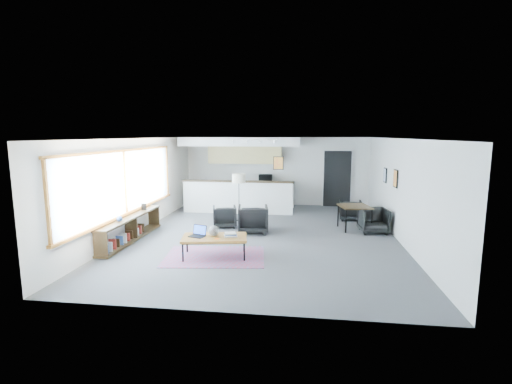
# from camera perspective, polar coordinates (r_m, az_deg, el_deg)

# --- Properties ---
(room) EXTENTS (7.02, 9.02, 2.62)m
(room) POSITION_cam_1_polar(r_m,az_deg,el_deg) (9.88, 1.18, 0.69)
(room) COLOR #464648
(room) RESTS_ON ground
(window) EXTENTS (0.10, 5.95, 1.66)m
(window) POSITION_cam_1_polar(r_m,az_deg,el_deg) (10.00, -19.56, 1.17)
(window) COLOR #8CBFFF
(window) RESTS_ON room
(console) EXTENTS (0.35, 3.00, 0.80)m
(console) POSITION_cam_1_polar(r_m,az_deg,el_deg) (10.00, -18.77, -5.38)
(console) COLOR #332412
(console) RESTS_ON floor
(kitchenette) EXTENTS (4.20, 1.96, 2.60)m
(kitchenette) POSITION_cam_1_polar(r_m,az_deg,el_deg) (13.69, -2.11, 3.29)
(kitchenette) COLOR white
(kitchenette) RESTS_ON floor
(doorway) EXTENTS (1.10, 0.12, 2.15)m
(doorway) POSITION_cam_1_polar(r_m,az_deg,el_deg) (14.29, 12.37, 2.10)
(doorway) COLOR black
(doorway) RESTS_ON room
(track_light) EXTENTS (1.60, 0.07, 0.15)m
(track_light) POSITION_cam_1_polar(r_m,az_deg,el_deg) (12.04, -0.46, 8.01)
(track_light) COLOR silver
(track_light) RESTS_ON room
(wall_art_lower) EXTENTS (0.03, 0.38, 0.48)m
(wall_art_lower) POSITION_cam_1_polar(r_m,az_deg,el_deg) (10.47, 20.68, 1.95)
(wall_art_lower) COLOR black
(wall_art_lower) RESTS_ON room
(wall_art_upper) EXTENTS (0.03, 0.34, 0.44)m
(wall_art_upper) POSITION_cam_1_polar(r_m,az_deg,el_deg) (11.74, 19.24, 2.47)
(wall_art_upper) COLOR black
(wall_art_upper) RESTS_ON room
(kilim_rug) EXTENTS (2.35, 1.74, 0.01)m
(kilim_rug) POSITION_cam_1_polar(r_m,az_deg,el_deg) (8.45, -6.35, -9.81)
(kilim_rug) COLOR #683957
(kilim_rug) RESTS_ON floor
(coffee_table) EXTENTS (1.53, 1.00, 0.46)m
(coffee_table) POSITION_cam_1_polar(r_m,az_deg,el_deg) (8.33, -6.40, -7.06)
(coffee_table) COLOR brown
(coffee_table) RESTS_ON floor
(laptop) EXTENTS (0.40, 0.36, 0.24)m
(laptop) POSITION_cam_1_polar(r_m,az_deg,el_deg) (8.39, -8.84, -6.25)
(laptop) COLOR black
(laptop) RESTS_ON coffee_table
(ceramic_pot) EXTENTS (0.23, 0.23, 0.23)m
(ceramic_pot) POSITION_cam_1_polar(r_m,az_deg,el_deg) (8.34, -6.53, -5.95)
(ceramic_pot) COLOR gray
(ceramic_pot) RESTS_ON coffee_table
(book_stack) EXTENTS (0.33, 0.30, 0.09)m
(book_stack) POSITION_cam_1_polar(r_m,az_deg,el_deg) (8.30, -3.94, -6.54)
(book_stack) COLOR silver
(book_stack) RESTS_ON coffee_table
(coaster) EXTENTS (0.12, 0.12, 0.01)m
(coaster) POSITION_cam_1_polar(r_m,az_deg,el_deg) (8.13, -6.04, -7.16)
(coaster) COLOR #E5590C
(coaster) RESTS_ON coffee_table
(armchair_left) EXTENTS (0.80, 0.77, 0.68)m
(armchair_left) POSITION_cam_1_polar(r_m,az_deg,el_deg) (10.97, -4.86, -3.61)
(armchair_left) COLOR black
(armchair_left) RESTS_ON floor
(armchair_right) EXTENTS (0.91, 0.87, 0.83)m
(armchair_right) POSITION_cam_1_polar(r_m,az_deg,el_deg) (10.30, -0.47, -3.98)
(armchair_right) COLOR black
(armchair_right) RESTS_ON floor
(floor_lamp) EXTENTS (0.51, 0.51, 1.48)m
(floor_lamp) POSITION_cam_1_polar(r_m,az_deg,el_deg) (11.63, -2.66, 1.85)
(floor_lamp) COLOR black
(floor_lamp) RESTS_ON floor
(dining_table) EXTENTS (0.97, 0.97, 0.69)m
(dining_table) POSITION_cam_1_polar(r_m,az_deg,el_deg) (10.95, 14.94, -2.38)
(dining_table) COLOR #332412
(dining_table) RESTS_ON floor
(dining_chair_near) EXTENTS (0.68, 0.65, 0.64)m
(dining_chair_near) POSITION_cam_1_polar(r_m,az_deg,el_deg) (10.80, 17.62, -4.31)
(dining_chair_near) COLOR black
(dining_chair_near) RESTS_ON floor
(dining_chair_far) EXTENTS (0.59, 0.56, 0.59)m
(dining_chair_far) POSITION_cam_1_polar(r_m,az_deg,el_deg) (12.20, 14.32, -2.82)
(dining_chair_far) COLOR black
(dining_chair_far) RESTS_ON floor
(microwave) EXTENTS (0.50, 0.29, 0.34)m
(microwave) POSITION_cam_1_polar(r_m,az_deg,el_deg) (14.04, 1.47, 2.28)
(microwave) COLOR black
(microwave) RESTS_ON kitchenette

